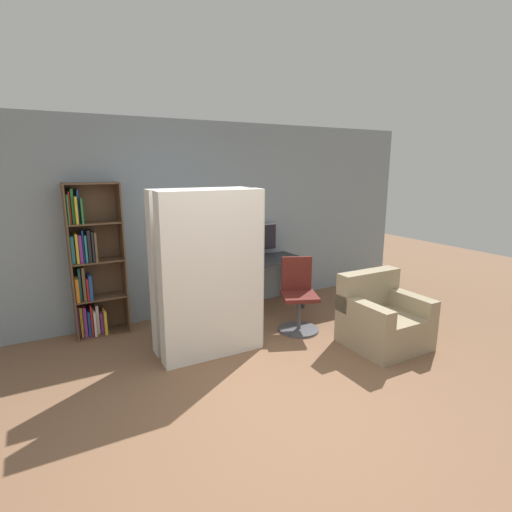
{
  "coord_description": "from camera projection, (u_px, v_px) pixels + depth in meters",
  "views": [
    {
      "loc": [
        -1.67,
        -2.5,
        2.08
      ],
      "look_at": [
        0.56,
        1.53,
        1.05
      ],
      "focal_mm": 28.0,
      "sensor_mm": 36.0,
      "label": 1
    }
  ],
  "objects": [
    {
      "name": "bookshelf",
      "position": [
        91.0,
        266.0,
        4.91
      ],
      "size": [
        0.63,
        0.32,
        1.9
      ],
      "color": "brown",
      "rests_on": "ground"
    },
    {
      "name": "mattress_far",
      "position": [
        201.0,
        269.0,
        4.61
      ],
      "size": [
        1.16,
        0.23,
        1.85
      ],
      "color": "silver",
      "rests_on": "ground"
    },
    {
      "name": "office_chair",
      "position": [
        298.0,
        301.0,
        5.16
      ],
      "size": [
        0.57,
        0.57,
        0.94
      ],
      "color": "#4C4C51",
      "rests_on": "ground"
    },
    {
      "name": "mattress_near",
      "position": [
        213.0,
        276.0,
        4.31
      ],
      "size": [
        1.16,
        0.24,
        1.86
      ],
      "color": "silver",
      "rests_on": "ground"
    },
    {
      "name": "ground_plane",
      "position": [
        286.0,
        418.0,
        3.38
      ],
      "size": [
        16.0,
        16.0,
        0.0
      ],
      "primitive_type": "plane",
      "color": "brown"
    },
    {
      "name": "wall_back",
      "position": [
        176.0,
        221.0,
        5.49
      ],
      "size": [
        8.0,
        0.06,
        2.7
      ],
      "color": "gray",
      "rests_on": "ground"
    },
    {
      "name": "desk",
      "position": [
        264.0,
        266.0,
        5.89
      ],
      "size": [
        1.17,
        0.69,
        0.75
      ],
      "color": "#2D2D33",
      "rests_on": "ground"
    },
    {
      "name": "monitor",
      "position": [
        256.0,
        239.0,
        6.01
      ],
      "size": [
        0.69,
        0.18,
        0.48
      ],
      "color": "#B7B7BC",
      "rests_on": "desk"
    },
    {
      "name": "armchair",
      "position": [
        382.0,
        319.0,
        4.74
      ],
      "size": [
        0.85,
        0.8,
        0.85
      ],
      "color": "gray",
      "rests_on": "ground"
    }
  ]
}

